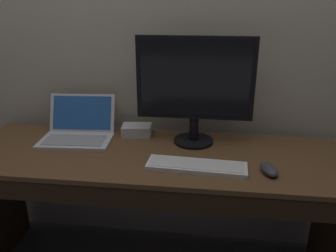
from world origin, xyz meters
name	(u,v)px	position (x,y,z in m)	size (l,w,h in m)	color
desk	(153,193)	(0.00, -0.02, 0.50)	(1.81, 0.59, 0.71)	brown
laptop_silver	(78,132)	(-0.41, 0.12, 0.75)	(0.37, 0.32, 0.20)	silver
external_monitor	(195,86)	(0.18, 0.14, 1.01)	(0.56, 0.20, 0.53)	black
wired_keyboard	(197,166)	(0.21, -0.13, 0.72)	(0.43, 0.15, 0.02)	white
computer_mouse	(269,169)	(0.51, -0.14, 0.73)	(0.06, 0.12, 0.04)	#38383D
external_drive_box	(137,130)	(-0.12, 0.21, 0.74)	(0.15, 0.10, 0.05)	silver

